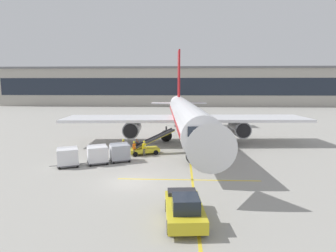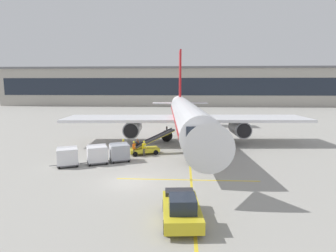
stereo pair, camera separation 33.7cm
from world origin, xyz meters
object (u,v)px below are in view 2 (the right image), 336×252
at_px(pushback_tug, 181,209).
at_px(ground_crew_by_carts, 121,150).
at_px(ground_crew_by_loader, 123,146).
at_px(safety_cone_engine_keepout, 137,141).
at_px(baggage_cart_lead, 119,152).
at_px(belt_loader, 146,147).
at_px(ground_crew_wingwalker, 144,147).
at_px(baggage_cart_third, 67,156).
at_px(parked_airplane, 186,115).
at_px(baggage_cart_second, 97,154).
at_px(ground_crew_marshaller, 134,148).

bearing_deg(pushback_tug, ground_crew_by_carts, 115.79).
xyz_separation_m(ground_crew_by_loader, safety_cone_engine_keepout, (0.57, 6.17, -0.66)).
distance_m(baggage_cart_lead, safety_cone_engine_keepout, 9.20).
bearing_deg(baggage_cart_lead, belt_loader, 54.16).
bearing_deg(ground_crew_wingwalker, pushback_tug, -74.15).
distance_m(baggage_cart_third, pushback_tug, 15.53).
xyz_separation_m(parked_airplane, baggage_cart_lead, (-6.97, -9.87, -2.79)).
bearing_deg(belt_loader, baggage_cart_second, -135.58).
distance_m(parked_airplane, baggage_cart_second, 14.41).
xyz_separation_m(pushback_tug, safety_cone_engine_keepout, (-6.23, 22.03, -0.48)).
distance_m(baggage_cart_lead, ground_crew_wingwalker, 3.25).
xyz_separation_m(baggage_cart_lead, baggage_cart_second, (-2.03, -1.04, 0.00)).
xyz_separation_m(baggage_cart_second, baggage_cart_third, (-2.61, -1.09, 0.00)).
distance_m(belt_loader, ground_crew_marshaller, 1.71).
height_order(parked_airplane, ground_crew_wingwalker, parked_airplane).
distance_m(baggage_cart_second, baggage_cart_third, 2.83).
relative_size(baggage_cart_second, ground_crew_wingwalker, 1.61).
relative_size(ground_crew_by_carts, ground_crew_marshaller, 1.00).
bearing_deg(pushback_tug, baggage_cart_lead, 117.07).
relative_size(belt_loader, baggage_cart_third, 1.94).
bearing_deg(baggage_cart_lead, ground_crew_marshaller, 59.51).
bearing_deg(ground_crew_marshaller, baggage_cart_third, -144.63).
xyz_separation_m(baggage_cart_second, pushback_tug, (8.60, -11.82, -0.17)).
xyz_separation_m(belt_loader, ground_crew_by_carts, (-2.30, -2.62, 0.15)).
distance_m(parked_airplane, ground_crew_by_carts, 11.87).
bearing_deg(ground_crew_by_carts, baggage_cart_lead, -94.68).
xyz_separation_m(baggage_cart_third, ground_crew_by_carts, (4.70, 2.77, -0.00)).
height_order(baggage_cart_lead, ground_crew_by_carts, baggage_cart_lead).
height_order(belt_loader, ground_crew_by_loader, belt_loader).
bearing_deg(baggage_cart_lead, safety_cone_engine_keepout, 87.83).
bearing_deg(baggage_cart_third, belt_loader, 37.58).
bearing_deg(ground_crew_by_carts, ground_crew_marshaller, 50.51).
bearing_deg(ground_crew_wingwalker, parked_airplane, 57.94).
xyz_separation_m(parked_airplane, baggage_cart_second, (-9.00, -10.91, -2.79)).
distance_m(baggage_cart_second, ground_crew_by_carts, 2.67).
bearing_deg(ground_crew_marshaller, baggage_cart_lead, -120.49).
height_order(belt_loader, ground_crew_wingwalker, belt_loader).
bearing_deg(belt_loader, ground_crew_by_loader, -174.50).
distance_m(pushback_tug, safety_cone_engine_keepout, 22.90).
height_order(belt_loader, ground_crew_marshaller, belt_loader).
bearing_deg(parked_airplane, belt_loader, -124.93).
distance_m(baggage_cart_third, ground_crew_by_carts, 5.45).
bearing_deg(baggage_cart_second, ground_crew_by_carts, 38.82).
distance_m(belt_loader, ground_crew_wingwalker, 0.93).
relative_size(parked_airplane, baggage_cart_second, 14.98).
xyz_separation_m(parked_airplane, ground_crew_by_carts, (-6.92, -9.23, -2.79)).
height_order(baggage_cart_second, pushback_tug, baggage_cart_second).
relative_size(parked_airplane, baggage_cart_lead, 14.98).
height_order(ground_crew_by_loader, safety_cone_engine_keepout, ground_crew_by_loader).
bearing_deg(baggage_cart_second, belt_loader, 44.42).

